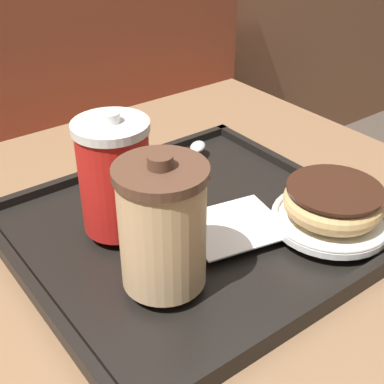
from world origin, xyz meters
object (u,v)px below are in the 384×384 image
Objects in this scene: donut_chocolate_glazed at (333,201)px; coffee_cup_rear at (115,176)px; coffee_cup_front at (162,226)px; spoon at (194,155)px.

coffee_cup_rear is at bearing 143.51° from donut_chocolate_glazed.
coffee_cup_front is 1.09× the size of spoon.
spoon is (-0.03, 0.23, -0.03)m from donut_chocolate_glazed.
donut_chocolate_glazed is at bearing -10.01° from coffee_cup_front.
donut_chocolate_glazed is at bearing -121.27° from spoon.
spoon is at bearing 46.27° from coffee_cup_front.
coffee_cup_rear is 0.25m from donut_chocolate_glazed.
coffee_cup_rear is at bearing 84.23° from coffee_cup_front.
spoon is at bearing 97.01° from donut_chocolate_glazed.
donut_chocolate_glazed is 0.23m from spoon.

